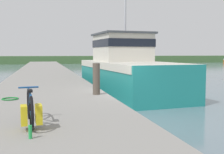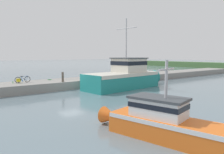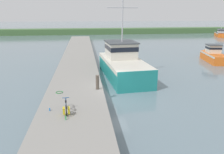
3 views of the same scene
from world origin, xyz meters
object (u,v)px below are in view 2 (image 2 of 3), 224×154
object	(u,v)px
mooring_post	(63,77)
water_bottle_by_bike	(22,81)
water_bottle_on_curb	(13,82)
boat_green_anchored	(166,123)
fishing_boat_main	(125,76)
bicycle_touring	(21,80)

from	to	relation	value
mooring_post	water_bottle_by_bike	world-z (taller)	mooring_post
water_bottle_on_curb	boat_green_anchored	bearing A→B (deg)	6.71
water_bottle_by_bike	mooring_post	bearing A→B (deg)	48.39
fishing_boat_main	water_bottle_on_curb	size ratio (longest dim) A/B	49.14
water_bottle_on_curb	water_bottle_by_bike	size ratio (longest dim) A/B	1.33
fishing_boat_main	boat_green_anchored	xyz separation A→B (m)	(13.63, -9.55, -0.66)
bicycle_touring	water_bottle_on_curb	bearing A→B (deg)	-93.51
bicycle_touring	mooring_post	size ratio (longest dim) A/B	1.54
boat_green_anchored	water_bottle_on_curb	bearing A→B (deg)	84.22
fishing_boat_main	boat_green_anchored	size ratio (longest dim) A/B	1.52
fishing_boat_main	bicycle_touring	world-z (taller)	fishing_boat_main
bicycle_touring	mooring_post	world-z (taller)	mooring_post
mooring_post	water_bottle_on_curb	world-z (taller)	mooring_post
bicycle_touring	water_bottle_on_curb	xyz separation A→B (m)	(0.03, -0.90, -0.23)
mooring_post	water_bottle_by_bike	bearing A→B (deg)	-131.61
mooring_post	boat_green_anchored	bearing A→B (deg)	-9.10
water_bottle_on_curb	water_bottle_by_bike	world-z (taller)	water_bottle_on_curb
boat_green_anchored	water_bottle_by_bike	size ratio (longest dim) A/B	43.06
mooring_post	water_bottle_on_curb	size ratio (longest dim) A/B	4.75
mooring_post	water_bottle_on_curb	xyz separation A→B (m)	(-2.12, -4.92, -0.45)
fishing_boat_main	water_bottle_on_curb	world-z (taller)	fishing_boat_main
fishing_boat_main	water_bottle_by_bike	distance (m)	12.24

